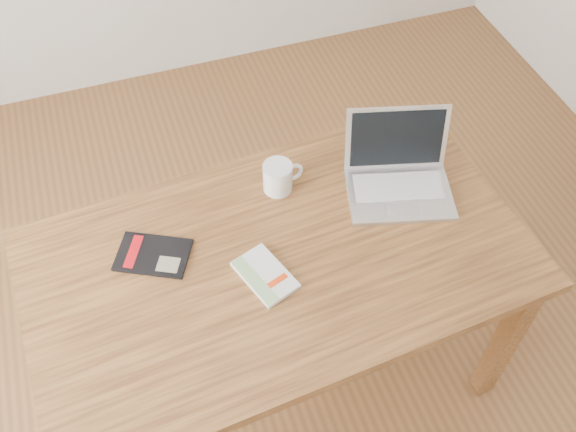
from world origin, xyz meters
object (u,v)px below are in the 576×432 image
object	(u,v)px
desk	(279,273)
white_guidebook	(265,275)
black_guidebook	(153,255)
coffee_mug	(279,177)
laptop	(399,174)

from	to	relation	value
desk	white_guidebook	distance (m)	0.13
black_guidebook	coffee_mug	distance (m)	0.46
black_guidebook	laptop	distance (m)	0.80
white_guidebook	desk	bearing A→B (deg)	23.63
white_guidebook	coffee_mug	size ratio (longest dim) A/B	1.60
white_guidebook	coffee_mug	world-z (taller)	coffee_mug
black_guidebook	laptop	world-z (taller)	laptop
coffee_mug	black_guidebook	bearing A→B (deg)	-167.67
laptop	white_guidebook	bearing A→B (deg)	-143.03
desk	black_guidebook	distance (m)	0.38
desk	black_guidebook	world-z (taller)	black_guidebook
desk	laptop	bearing A→B (deg)	13.94
desk	coffee_mug	bearing A→B (deg)	67.15
white_guidebook	laptop	xyz separation A→B (m)	(0.51, 0.20, 0.04)
desk	laptop	world-z (taller)	laptop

